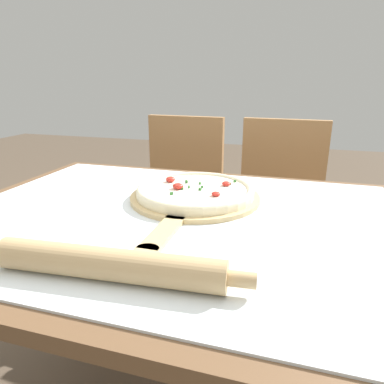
{
  "coord_description": "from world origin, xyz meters",
  "views": [
    {
      "loc": [
        0.27,
        -0.74,
        1.05
      ],
      "look_at": [
        0.02,
        0.1,
        0.76
      ],
      "focal_mm": 32.0,
      "sensor_mm": 36.0,
      "label": 1
    }
  ],
  "objects_px": {
    "pizza": "(195,190)",
    "chair_right": "(278,205)",
    "rolling_pin": "(109,264)",
    "chair_left": "(180,195)",
    "pizza_peel": "(193,199)"
  },
  "relations": [
    {
      "from": "pizza",
      "to": "chair_right",
      "type": "distance_m",
      "value": 0.71
    },
    {
      "from": "rolling_pin",
      "to": "chair_right",
      "type": "relative_size",
      "value": 0.55
    },
    {
      "from": "chair_left",
      "to": "pizza_peel",
      "type": "bearing_deg",
      "value": -65.77
    },
    {
      "from": "pizza_peel",
      "to": "rolling_pin",
      "type": "distance_m",
      "value": 0.41
    },
    {
      "from": "pizza_peel",
      "to": "chair_right",
      "type": "relative_size",
      "value": 0.61
    },
    {
      "from": "chair_right",
      "to": "pizza_peel",
      "type": "bearing_deg",
      "value": -104.62
    },
    {
      "from": "pizza_peel",
      "to": "chair_left",
      "type": "height_order",
      "value": "chair_left"
    },
    {
      "from": "pizza",
      "to": "rolling_pin",
      "type": "height_order",
      "value": "rolling_pin"
    },
    {
      "from": "pizza",
      "to": "chair_left",
      "type": "height_order",
      "value": "chair_left"
    },
    {
      "from": "pizza",
      "to": "rolling_pin",
      "type": "distance_m",
      "value": 0.43
    },
    {
      "from": "chair_right",
      "to": "chair_left",
      "type": "bearing_deg",
      "value": -176.91
    },
    {
      "from": "pizza",
      "to": "chair_right",
      "type": "relative_size",
      "value": 0.37
    },
    {
      "from": "pizza_peel",
      "to": "chair_left",
      "type": "relative_size",
      "value": 0.61
    },
    {
      "from": "rolling_pin",
      "to": "chair_left",
      "type": "bearing_deg",
      "value": 102.39
    },
    {
      "from": "pizza_peel",
      "to": "rolling_pin",
      "type": "relative_size",
      "value": 1.11
    }
  ]
}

